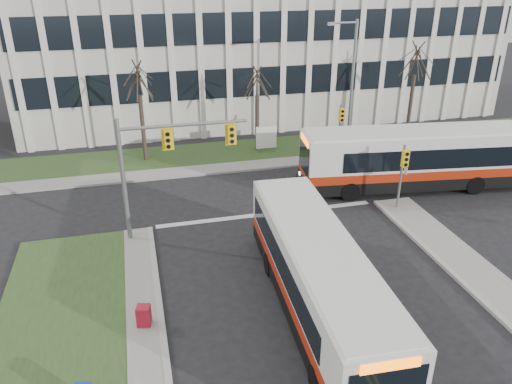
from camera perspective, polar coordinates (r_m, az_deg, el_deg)
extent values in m
plane|color=black|center=(20.76, 7.36, -12.65)|extent=(120.00, 120.00, 0.00)
cube|color=#9E9B93|center=(34.82, 6.14, 3.63)|extent=(44.00, 1.60, 0.14)
cube|color=#304C20|center=(37.30, 4.68, 5.13)|extent=(44.00, 5.00, 0.12)
cube|color=beige|center=(47.11, 0.12, 16.79)|extent=(40.00, 16.00, 12.00)
cylinder|color=slate|center=(24.33, -14.88, 1.05)|extent=(0.22, 0.22, 6.20)
cylinder|color=slate|center=(23.53, -8.23, 7.60)|extent=(6.00, 0.16, 0.16)
cube|color=yellow|center=(23.51, -10.04, 5.92)|extent=(0.34, 0.24, 0.92)
cube|color=yellow|center=(23.88, -2.82, 6.57)|extent=(0.34, 0.24, 0.92)
cylinder|color=slate|center=(28.19, 16.20, 1.55)|extent=(0.14, 0.14, 3.80)
cube|color=yellow|center=(27.60, 16.69, 3.68)|extent=(0.34, 0.24, 0.92)
cylinder|color=slate|center=(35.27, 9.50, 6.86)|extent=(0.14, 0.14, 3.80)
cube|color=yellow|center=(34.75, 9.77, 8.65)|extent=(0.34, 0.24, 0.92)
cylinder|color=slate|center=(35.58, 10.87, 11.44)|extent=(0.20, 0.20, 9.20)
cylinder|color=slate|center=(34.49, 10.04, 18.52)|extent=(1.80, 0.14, 0.14)
cube|color=slate|center=(34.15, 8.58, 18.47)|extent=(0.50, 0.25, 0.18)
cylinder|color=slate|center=(35.85, 0.24, 5.14)|extent=(0.08, 0.08, 1.00)
cylinder|color=slate|center=(36.15, 2.09, 5.30)|extent=(0.08, 0.08, 1.00)
cube|color=white|center=(35.77, 1.18, 6.28)|extent=(1.50, 0.12, 1.60)
cylinder|color=#42352B|center=(34.75, -12.78, 7.02)|extent=(0.28, 0.28, 4.62)
cylinder|color=#42352B|center=(36.04, 0.12, 7.83)|extent=(0.28, 0.28, 4.09)
cylinder|color=#42352B|center=(40.31, 17.19, 9.21)|extent=(0.28, 0.28, 4.95)
cube|color=#AD1627|center=(19.69, -12.68, -13.76)|extent=(0.59, 0.55, 0.95)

